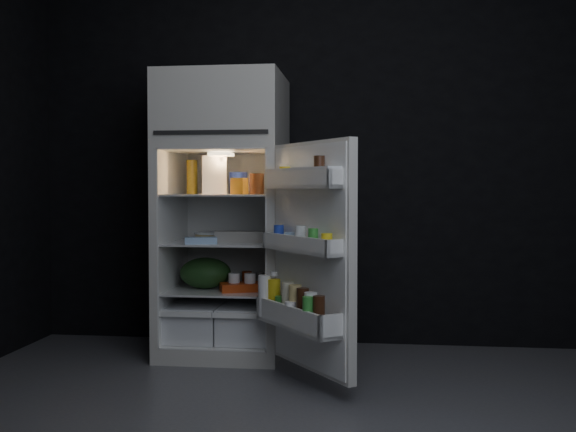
# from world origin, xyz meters

# --- Properties ---
(floor) EXTENTS (4.00, 3.40, 0.00)m
(floor) POSITION_xyz_m (0.00, 0.00, 0.00)
(floor) COLOR #54545A
(floor) RESTS_ON ground
(wall_back) EXTENTS (4.00, 0.00, 2.70)m
(wall_back) POSITION_xyz_m (0.00, 1.70, 1.35)
(wall_back) COLOR black
(wall_back) RESTS_ON ground
(wall_front) EXTENTS (4.00, 0.00, 2.70)m
(wall_front) POSITION_xyz_m (0.00, -1.70, 1.35)
(wall_front) COLOR black
(wall_front) RESTS_ON ground
(refrigerator) EXTENTS (0.76, 0.71, 1.78)m
(refrigerator) POSITION_xyz_m (-0.63, 1.32, 0.96)
(refrigerator) COLOR silver
(refrigerator) RESTS_ON ground
(fridge_door) EXTENTS (0.58, 0.69, 1.22)m
(fridge_door) POSITION_xyz_m (-0.03, 0.64, 0.68)
(fridge_door) COLOR silver
(fridge_door) RESTS_ON ground
(milk_jug) EXTENTS (0.18, 0.18, 0.24)m
(milk_jug) POSITION_xyz_m (-0.69, 1.28, 1.15)
(milk_jug) COLOR white
(milk_jug) RESTS_ON refrigerator
(mayo_jar) EXTENTS (0.15, 0.15, 0.14)m
(mayo_jar) POSITION_xyz_m (-0.54, 1.33, 1.10)
(mayo_jar) COLOR #203AB1
(mayo_jar) RESTS_ON refrigerator
(jam_jar) EXTENTS (0.12, 0.12, 0.13)m
(jam_jar) POSITION_xyz_m (-0.41, 1.26, 1.09)
(jam_jar) COLOR #331A0E
(jam_jar) RESTS_ON refrigerator
(amber_bottle) EXTENTS (0.08, 0.08, 0.22)m
(amber_bottle) POSITION_xyz_m (-0.85, 1.35, 1.14)
(amber_bottle) COLOR #B2851C
(amber_bottle) RESTS_ON refrigerator
(small_carton) EXTENTS (0.11, 0.09, 0.10)m
(small_carton) POSITION_xyz_m (-0.50, 1.14, 1.08)
(small_carton) COLOR orange
(small_carton) RESTS_ON refrigerator
(egg_carton) EXTENTS (0.31, 0.13, 0.07)m
(egg_carton) POSITION_xyz_m (-0.51, 1.20, 0.76)
(egg_carton) COLOR gray
(egg_carton) RESTS_ON refrigerator
(pie) EXTENTS (0.30, 0.30, 0.04)m
(pie) POSITION_xyz_m (-0.69, 1.40, 0.75)
(pie) COLOR tan
(pie) RESTS_ON refrigerator
(flat_package) EXTENTS (0.21, 0.15, 0.04)m
(flat_package) POSITION_xyz_m (-0.72, 1.06, 0.75)
(flat_package) COLOR #87A9D0
(flat_package) RESTS_ON refrigerator
(wrapped_pkg) EXTENTS (0.14, 0.12, 0.05)m
(wrapped_pkg) POSITION_xyz_m (-0.44, 1.43, 0.75)
(wrapped_pkg) COLOR beige
(wrapped_pkg) RESTS_ON refrigerator
(produce_bag) EXTENTS (0.41, 0.38, 0.20)m
(produce_bag) POSITION_xyz_m (-0.74, 1.25, 0.52)
(produce_bag) COLOR #193815
(produce_bag) RESTS_ON refrigerator
(yogurt_tray) EXTENTS (0.32, 0.24, 0.05)m
(yogurt_tray) POSITION_xyz_m (-0.48, 1.17, 0.45)
(yogurt_tray) COLOR #AC340E
(yogurt_tray) RESTS_ON refrigerator
(small_can_red) EXTENTS (0.07, 0.07, 0.09)m
(small_can_red) POSITION_xyz_m (-0.51, 1.44, 0.47)
(small_can_red) COLOR #AC340E
(small_can_red) RESTS_ON refrigerator
(small_can_silver) EXTENTS (0.08, 0.08, 0.09)m
(small_can_silver) POSITION_xyz_m (-0.42, 1.39, 0.47)
(small_can_silver) COLOR silver
(small_can_silver) RESTS_ON refrigerator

